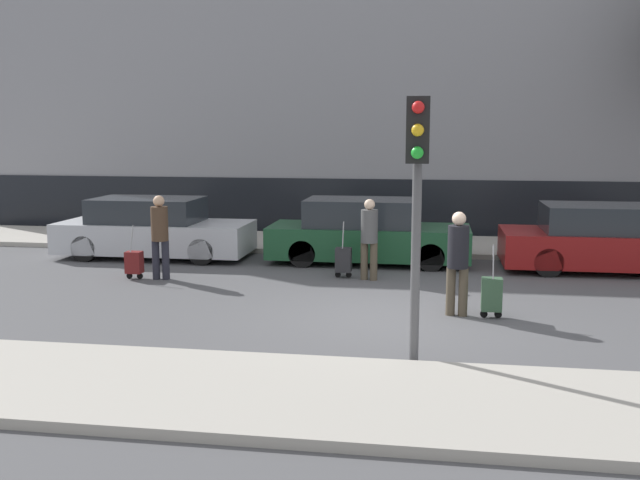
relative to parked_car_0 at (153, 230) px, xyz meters
name	(u,v)px	position (x,y,z in m)	size (l,w,h in m)	color
ground_plane	(394,317)	(5.95, -4.63, -0.66)	(80.00, 80.00, 0.00)	#4C4C4F
sidewalk_near	(375,400)	(5.95, -8.38, -0.60)	(28.00, 2.50, 0.12)	#A39E93
sidewalk_far	(410,245)	(5.95, 2.37, -0.60)	(28.00, 3.00, 0.12)	#A39E93
building_facade	(417,54)	(5.95, 6.02, 4.56)	(28.00, 2.96, 10.45)	gray
parked_car_0	(153,230)	(0.00, 0.00, 0.00)	(4.50, 1.77, 1.41)	#B7BABF
parked_car_1	(367,233)	(5.05, 0.09, 0.02)	(4.50, 1.73, 1.45)	#194728
parked_car_2	(611,240)	(10.28, -0.07, 0.01)	(4.62, 1.87, 1.42)	maroon
pedestrian_left	(160,232)	(1.13, -2.40, 0.31)	(0.35, 0.34, 1.70)	#23232D
trolley_left	(134,262)	(0.58, -2.45, -0.32)	(0.34, 0.29, 1.10)	maroon
pedestrian_center	(369,234)	(5.28, -1.78, 0.26)	(0.34, 0.34, 1.63)	#4C4233
trolley_center	(343,260)	(4.74, -1.66, -0.29)	(0.34, 0.29, 1.16)	#262628
pedestrian_right	(458,257)	(6.94, -4.35, 0.31)	(0.35, 0.34, 1.70)	#4C4233
trolley_right	(492,294)	(7.49, -4.41, -0.27)	(0.34, 0.29, 1.19)	#335138
traffic_light	(417,176)	(6.32, -6.99, 1.77)	(0.28, 0.47, 3.39)	#515154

